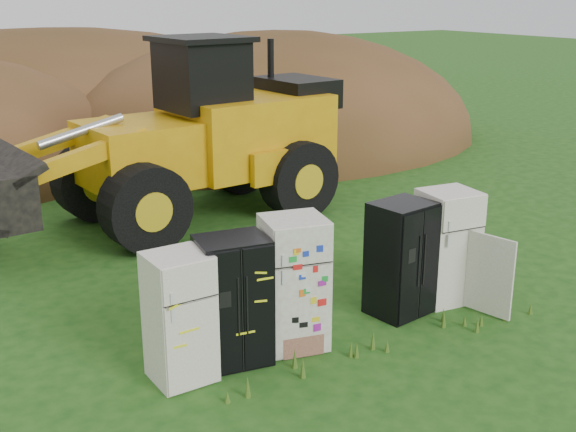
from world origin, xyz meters
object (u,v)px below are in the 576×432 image
at_px(fridge_open_door, 446,246).
at_px(wheel_loader, 163,134).
at_px(fridge_black_side, 233,301).
at_px(fridge_leftmost, 180,317).
at_px(fridge_sticker, 294,283).
at_px(fridge_black_right, 401,259).

bearing_deg(fridge_open_door, wheel_loader, 117.69).
height_order(fridge_black_side, wheel_loader, wheel_loader).
relative_size(fridge_leftmost, fridge_sticker, 0.91).
height_order(fridge_leftmost, fridge_black_right, fridge_black_right).
height_order(fridge_leftmost, wheel_loader, wheel_loader).
distance_m(fridge_leftmost, fridge_black_right, 3.71).
distance_m(fridge_sticker, fridge_open_door, 2.91).
distance_m(fridge_open_door, wheel_loader, 6.61).
xyz_separation_m(fridge_open_door, wheel_loader, (-2.21, 6.14, 1.04)).
height_order(fridge_sticker, fridge_open_door, fridge_sticker).
xyz_separation_m(fridge_leftmost, fridge_black_right, (3.71, 0.03, 0.04)).
bearing_deg(fridge_open_door, fridge_leftmost, -172.01).
bearing_deg(fridge_sticker, wheel_loader, 97.14).
xyz_separation_m(fridge_black_side, wheel_loader, (1.64, 6.10, 1.08)).
distance_m(fridge_black_side, fridge_sticker, 0.94).
distance_m(fridge_sticker, fridge_black_right, 1.98).
relative_size(fridge_black_side, fridge_sticker, 0.93).
height_order(fridge_leftmost, fridge_sticker, fridge_sticker).
xyz_separation_m(fridge_leftmost, fridge_black_side, (0.80, 0.04, 0.03)).
bearing_deg(fridge_black_side, fridge_open_door, 9.13).
relative_size(fridge_black_side, fridge_open_door, 0.96).
bearing_deg(wheel_loader, fridge_black_right, -82.92).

